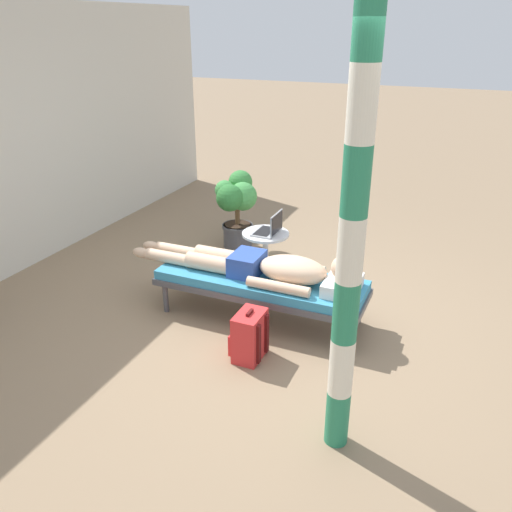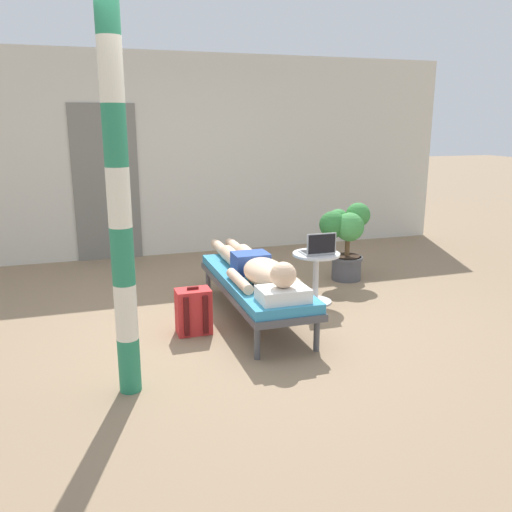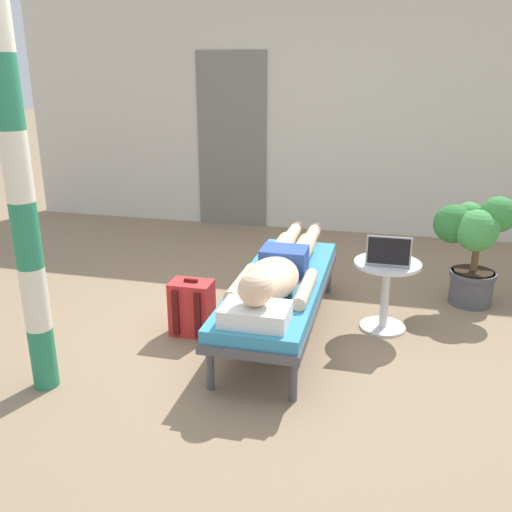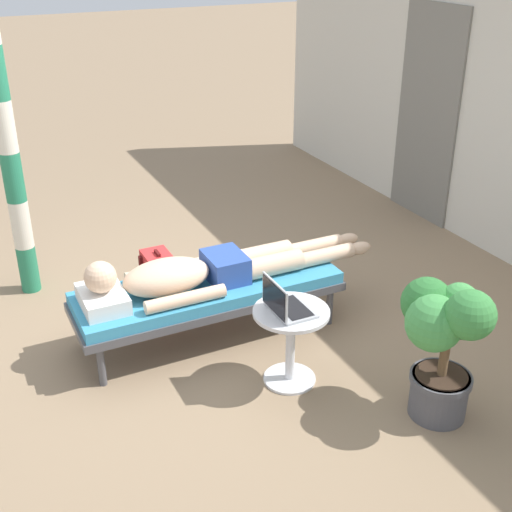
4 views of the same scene
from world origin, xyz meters
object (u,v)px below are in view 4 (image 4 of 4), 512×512
(potted_plant, at_px, (444,334))
(side_table, at_px, (291,333))
(person_reclining, at_px, (200,272))
(laptop, at_px, (284,304))
(backpack, at_px, (160,278))
(porch_post, at_px, (5,127))
(lounge_chair, at_px, (209,292))

(potted_plant, bearing_deg, side_table, -136.24)
(potted_plant, bearing_deg, person_reclining, -145.87)
(laptop, bearing_deg, side_table, 90.00)
(person_reclining, relative_size, potted_plant, 2.40)
(backpack, xyz_separation_m, porch_post, (-0.63, -0.89, 1.15))
(side_table, distance_m, backpack, 1.42)
(potted_plant, bearing_deg, lounge_chair, -147.58)
(potted_plant, xyz_separation_m, porch_post, (-2.64, -1.94, 0.79))
(laptop, height_order, porch_post, porch_post)
(person_reclining, relative_size, side_table, 4.15)
(potted_plant, distance_m, porch_post, 3.37)
(backpack, bearing_deg, porch_post, -125.20)
(side_table, xyz_separation_m, potted_plant, (0.66, 0.63, 0.20))
(laptop, relative_size, backpack, 0.73)
(potted_plant, bearing_deg, laptop, -134.00)
(person_reclining, xyz_separation_m, backpack, (-0.62, -0.10, -0.32))
(laptop, distance_m, backpack, 1.45)
(side_table, xyz_separation_m, backpack, (-1.35, -0.42, -0.16))
(backpack, bearing_deg, potted_plant, 27.52)
(lounge_chair, bearing_deg, person_reclining, -90.00)
(lounge_chair, xyz_separation_m, laptop, (0.74, 0.20, 0.24))
(person_reclining, bearing_deg, potted_plant, 34.13)
(lounge_chair, bearing_deg, backpack, -165.28)
(person_reclining, distance_m, side_table, 0.82)
(lounge_chair, xyz_separation_m, side_table, (0.74, 0.25, 0.01))
(side_table, distance_m, porch_post, 2.57)
(laptop, relative_size, porch_post, 0.12)
(backpack, bearing_deg, lounge_chair, 14.72)
(side_table, relative_size, porch_post, 0.19)
(side_table, height_order, laptop, laptop)
(side_table, height_order, backpack, side_table)
(laptop, bearing_deg, person_reclining, -160.34)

